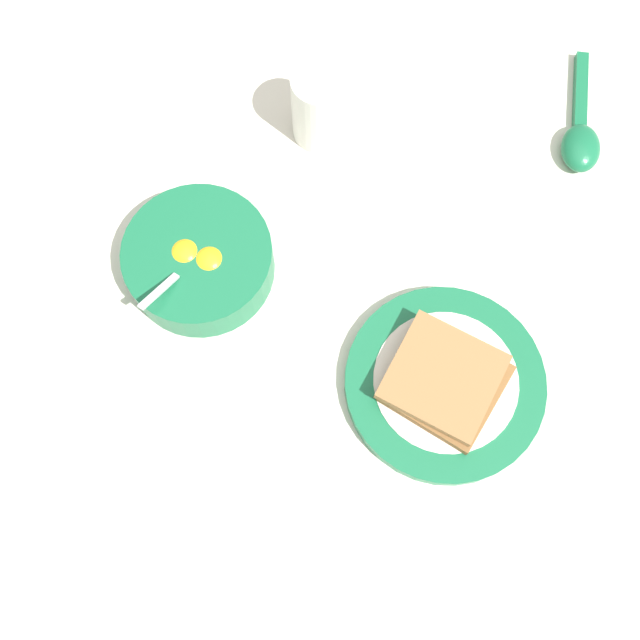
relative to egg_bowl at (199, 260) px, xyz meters
The scene contains 6 objects.
ground_plane 0.29m from the egg_bowl, 45.89° to the left, with size 3.00×3.00×0.00m, color silver.
egg_bowl is the anchor object (origin of this frame).
toast_plate 0.28m from the egg_bowl, ahead, with size 0.20×0.20×0.02m.
toast_sandwich 0.27m from the egg_bowl, ahead, with size 0.11×0.10×0.02m.
soup_spoon 0.44m from the egg_bowl, 50.68° to the left, with size 0.09×0.16×0.03m.
drinking_cup 0.21m from the egg_bowl, 84.11° to the left, with size 0.06×0.06×0.09m.
Camera 1 is at (0.06, -0.40, 0.73)m, focal length 42.00 mm.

